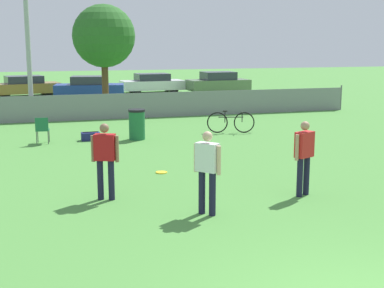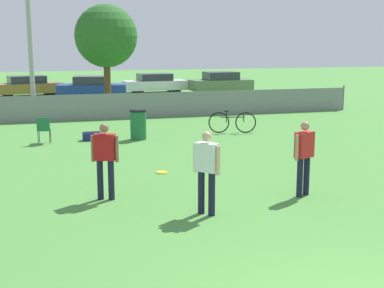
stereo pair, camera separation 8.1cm
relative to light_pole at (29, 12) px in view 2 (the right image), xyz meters
name	(u,v)px [view 2 (the right image)]	position (x,y,z in m)	size (l,w,h in m)	color
fence_backline	(124,106)	(3.75, -0.74, -3.94)	(21.72, 0.07, 1.21)	gray
light_pole	(29,12)	(0.00, 0.00, 0.00)	(0.90, 0.36, 7.50)	#9E9EA3
tree_near_pole	(106,36)	(3.49, 2.44, -0.94)	(3.00, 3.00, 5.07)	brown
player_receiver_white	(207,167)	(3.09, -14.35, -3.55)	(0.44, 0.47, 1.62)	#191933
player_thrower_red	(304,153)	(5.47, -13.72, -3.55)	(0.54, 0.38, 1.62)	#191933
player_defender_red	(105,156)	(1.38, -12.80, -3.55)	(0.55, 0.36, 1.62)	#191933
frisbee_disc	(162,172)	(3.05, -10.85, -4.47)	(0.30, 0.30, 0.03)	yellow
folding_chair_sideline	(44,128)	(0.29, -5.84, -3.98)	(0.46, 0.46, 0.87)	#333338
bicycle_sideline	(232,122)	(6.93, -5.60, -4.09)	(1.69, 0.60, 0.82)	black
trash_bin	(138,124)	(3.38, -5.96, -3.97)	(0.57, 0.57, 1.03)	#1E6638
gear_bag_sideline	(92,136)	(1.84, -5.67, -4.35)	(0.60, 0.33, 0.30)	navy
parked_car_tan	(27,86)	(-0.34, 11.03, -3.87)	(4.41, 2.52, 1.25)	black
parked_car_blue	(92,87)	(3.35, 8.29, -3.83)	(4.23, 2.40, 1.33)	black
parked_car_white	(155,83)	(7.75, 11.02, -3.86)	(4.17, 2.00, 1.26)	black
parked_car_olive	(221,83)	(11.83, 9.47, -3.81)	(4.01, 1.91, 1.39)	black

